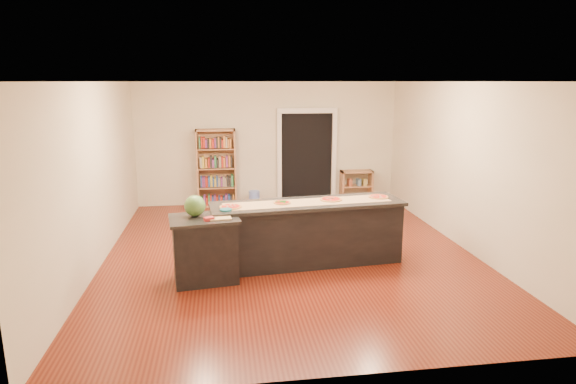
{
  "coord_description": "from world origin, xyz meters",
  "views": [
    {
      "loc": [
        -1.08,
        -7.55,
        2.8
      ],
      "look_at": [
        0.0,
        0.2,
        1.0
      ],
      "focal_mm": 30.0,
      "sensor_mm": 36.0,
      "label": 1
    }
  ],
  "objects": [
    {
      "name": "pizza_d",
      "position": [
        1.39,
        -0.32,
        1.0
      ],
      "size": [
        0.3,
        0.3,
        0.02
      ],
      "color": "#B27F44",
      "rests_on": "kitchen_island"
    },
    {
      "name": "pizza_a",
      "position": [
        -0.97,
        -0.63,
        1.0
      ],
      "size": [
        0.31,
        0.31,
        0.02
      ],
      "color": "#B27F44",
      "rests_on": "kitchen_island"
    },
    {
      "name": "watermelon",
      "position": [
        -1.48,
        -0.87,
        1.09
      ],
      "size": [
        0.3,
        0.3,
        0.3
      ],
      "primitive_type": "sphere",
      "color": "#144214",
      "rests_on": "side_counter"
    },
    {
      "name": "doorway",
      "position": [
        0.9,
        3.46,
        1.2
      ],
      "size": [
        1.4,
        0.09,
        2.21
      ],
      "color": "black",
      "rests_on": "room"
    },
    {
      "name": "low_shelf",
      "position": [
        2.07,
        3.29,
        0.37
      ],
      "size": [
        0.75,
        0.32,
        0.75
      ],
      "primitive_type": "cube",
      "color": "#AA7952",
      "rests_on": "ground"
    },
    {
      "name": "package_red",
      "position": [
        -1.28,
        -1.12,
        0.97
      ],
      "size": [
        0.16,
        0.14,
        0.05
      ],
      "primitive_type": "cube",
      "rotation": [
        0.0,
        0.0,
        0.43
      ],
      "color": "maroon",
      "rests_on": "side_counter"
    },
    {
      "name": "bookshelf",
      "position": [
        -1.2,
        3.29,
        0.88
      ],
      "size": [
        0.88,
        0.31,
        1.77
      ],
      "primitive_type": "cube",
      "color": "#AA7952",
      "rests_on": "ground"
    },
    {
      "name": "waste_bin",
      "position": [
        -0.37,
        3.16,
        0.18
      ],
      "size": [
        0.25,
        0.25,
        0.36
      ],
      "primitive_type": "cylinder",
      "color": "#6786E5",
      "rests_on": "ground"
    },
    {
      "name": "room",
      "position": [
        0.0,
        0.0,
        1.4
      ],
      "size": [
        6.0,
        7.0,
        2.8
      ],
      "color": "beige",
      "rests_on": "ground"
    },
    {
      "name": "pizza_b",
      "position": [
        -0.19,
        -0.49,
        1.0
      ],
      "size": [
        0.28,
        0.28,
        0.02
      ],
      "color": "#B27F44",
      "rests_on": "kitchen_island"
    },
    {
      "name": "cutting_board",
      "position": [
        -1.12,
        -1.07,
        0.95
      ],
      "size": [
        0.31,
        0.22,
        0.02
      ],
      "primitive_type": "cube",
      "rotation": [
        0.0,
        0.0,
        0.1
      ],
      "color": "tan",
      "rests_on": "side_counter"
    },
    {
      "name": "package_teal",
      "position": [
        -1.05,
        -0.79,
        0.98
      ],
      "size": [
        0.18,
        0.18,
        0.07
      ],
      "primitive_type": "cylinder",
      "color": "#195966",
      "rests_on": "side_counter"
    },
    {
      "name": "side_counter",
      "position": [
        -1.36,
        -0.96,
        0.48
      ],
      "size": [
        0.95,
        0.7,
        0.94
      ],
      "rotation": [
        0.0,
        0.0,
        0.13
      ],
      "color": "black",
      "rests_on": "ground"
    },
    {
      "name": "kraft_paper",
      "position": [
        0.21,
        -0.48,
        0.99
      ],
      "size": [
        2.62,
        0.71,
        0.0
      ],
      "primitive_type": "cube",
      "rotation": [
        0.0,
        0.0,
        0.09
      ],
      "color": "#99704E",
      "rests_on": "kitchen_island"
    },
    {
      "name": "kitchen_island",
      "position": [
        0.21,
        -0.47,
        0.5
      ],
      "size": [
        2.99,
        0.81,
        0.98
      ],
      "rotation": [
        0.0,
        0.0,
        0.09
      ],
      "color": "black",
      "rests_on": "ground"
    },
    {
      "name": "pizza_c",
      "position": [
        0.6,
        -0.39,
        1.0
      ],
      "size": [
        0.34,
        0.34,
        0.02
      ],
      "color": "#B27F44",
      "rests_on": "kitchen_island"
    }
  ]
}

